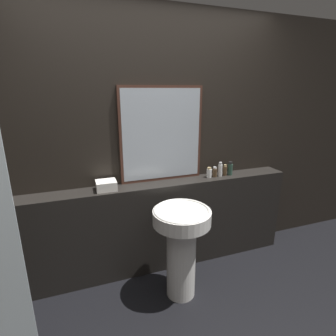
% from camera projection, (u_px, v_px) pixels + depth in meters
% --- Properties ---
extents(wall_back, '(8.00, 0.06, 2.50)m').
position_uv_depth(wall_back, '(153.00, 146.00, 2.55)').
color(wall_back, black).
rests_on(wall_back, ground_plane).
extents(vanity_counter, '(2.79, 0.24, 0.91)m').
position_uv_depth(vanity_counter, '(159.00, 226.00, 2.65)').
color(vanity_counter, black).
rests_on(vanity_counter, ground_plane).
extents(pedestal_sink, '(0.49, 0.49, 0.83)m').
position_uv_depth(pedestal_sink, '(181.00, 242.00, 2.23)').
color(pedestal_sink, white).
rests_on(pedestal_sink, ground_plane).
extents(mirror, '(0.82, 0.03, 0.90)m').
position_uv_depth(mirror, '(162.00, 135.00, 2.50)').
color(mirror, '#47281E').
rests_on(mirror, vanity_counter).
extents(towel_stack, '(0.18, 0.16, 0.08)m').
position_uv_depth(towel_stack, '(106.00, 185.00, 2.35)').
color(towel_stack, silver).
rests_on(towel_stack, vanity_counter).
extents(shampoo_bottle, '(0.05, 0.05, 0.11)m').
position_uv_depth(shampoo_bottle, '(209.00, 173.00, 2.68)').
color(shampoo_bottle, white).
rests_on(shampoo_bottle, vanity_counter).
extents(conditioner_bottle, '(0.05, 0.05, 0.11)m').
position_uv_depth(conditioner_bottle, '(215.00, 172.00, 2.70)').
color(conditioner_bottle, '#4C3823').
rests_on(conditioner_bottle, vanity_counter).
extents(lotion_bottle, '(0.04, 0.04, 0.15)m').
position_uv_depth(lotion_bottle, '(220.00, 170.00, 2.71)').
color(lotion_bottle, white).
rests_on(lotion_bottle, vanity_counter).
extents(body_wash_bottle, '(0.04, 0.04, 0.12)m').
position_uv_depth(body_wash_bottle, '(225.00, 170.00, 2.74)').
color(body_wash_bottle, '#4C3823').
rests_on(body_wash_bottle, vanity_counter).
extents(hand_soap_bottle, '(0.05, 0.05, 0.14)m').
position_uv_depth(hand_soap_bottle, '(230.00, 169.00, 2.75)').
color(hand_soap_bottle, '#2D4C3D').
rests_on(hand_soap_bottle, vanity_counter).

